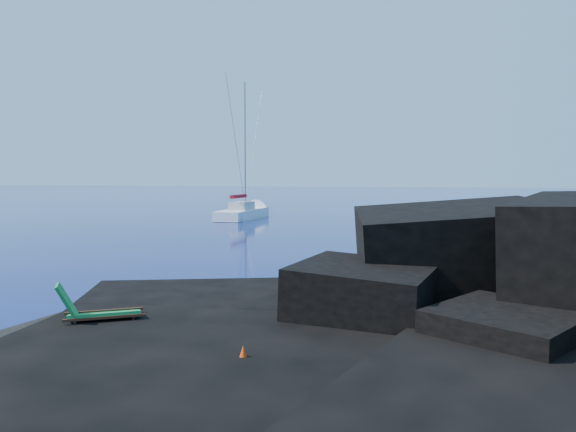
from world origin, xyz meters
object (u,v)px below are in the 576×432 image
(sailboat, at_px, (244,218))
(distant_boat_a, at_px, (546,195))
(deck_chair, at_px, (104,304))
(sunbather, at_px, (114,336))
(marker_cone, at_px, (243,359))

(sailboat, relative_size, distant_boat_a, 2.64)
(deck_chair, bearing_deg, sunbather, -80.95)
(sailboat, distance_m, marker_cone, 41.46)
(sunbather, xyz_separation_m, distant_boat_a, (25.45, 116.74, -0.52))
(deck_chair, bearing_deg, distant_boat_a, 42.69)
(marker_cone, bearing_deg, deck_chair, 157.51)
(sailboat, distance_m, sunbather, 39.64)
(marker_cone, height_order, distant_boat_a, marker_cone)
(sunbather, height_order, distant_boat_a, sunbather)
(marker_cone, relative_size, distant_boat_a, 0.10)
(marker_cone, bearing_deg, distant_boat_a, 79.27)
(distant_boat_a, bearing_deg, sunbather, -103.69)
(sailboat, bearing_deg, distant_boat_a, 63.24)
(sunbather, distance_m, marker_cone, 3.28)
(sunbather, distance_m, distant_boat_a, 119.48)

